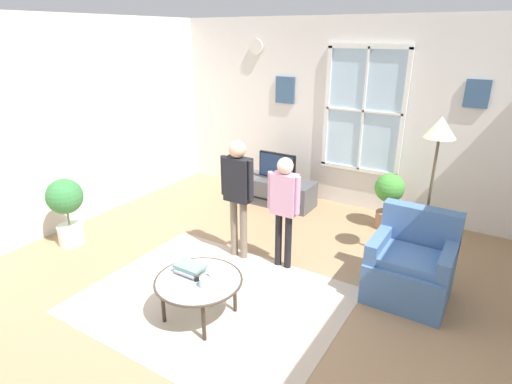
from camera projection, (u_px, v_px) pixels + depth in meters
name	position (u px, v px, depth m)	size (l,w,h in m)	color
ground_plane	(222.00, 297.00, 4.20)	(6.07, 6.54, 0.02)	#9E7A56
back_wall	(341.00, 115.00, 6.10)	(5.47, 0.17, 2.73)	silver
side_wall_left	(34.00, 131.00, 5.08)	(0.12, 5.94, 2.73)	silver
area_rug	(213.00, 300.00, 4.14)	(2.49, 1.98, 0.01)	#C6B29E
tv_stand	(277.00, 192.00, 6.41)	(1.17, 0.49, 0.40)	#4C4C51
television	(277.00, 166.00, 6.26)	(0.60, 0.08, 0.42)	#4C4C4C
armchair	(411.00, 266.00, 4.12)	(0.76, 0.74, 0.87)	#476B9E
coffee_table	(199.00, 282.00, 3.77)	(0.81, 0.81, 0.41)	#99B2B7
book_stack	(190.00, 269.00, 3.85)	(0.28, 0.20, 0.09)	#9B6C58
cup	(204.00, 282.00, 3.64)	(0.09, 0.09, 0.09)	white
remote_near_books	(202.00, 278.00, 3.76)	(0.04, 0.14, 0.02)	black
person_pink_shirt	(284.00, 201.00, 4.46)	(0.39, 0.18, 1.29)	black
person_black_shirt	(238.00, 186.00, 4.65)	(0.43, 0.19, 1.41)	#726656
potted_plant_by_window	(389.00, 196.00, 5.52)	(0.39, 0.39, 0.77)	#9E6B4C
potted_plant_corner	(66.00, 205.00, 5.08)	(0.43, 0.43, 0.86)	silver
floor_lamp	(438.00, 144.00, 4.22)	(0.32, 0.32, 1.72)	black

